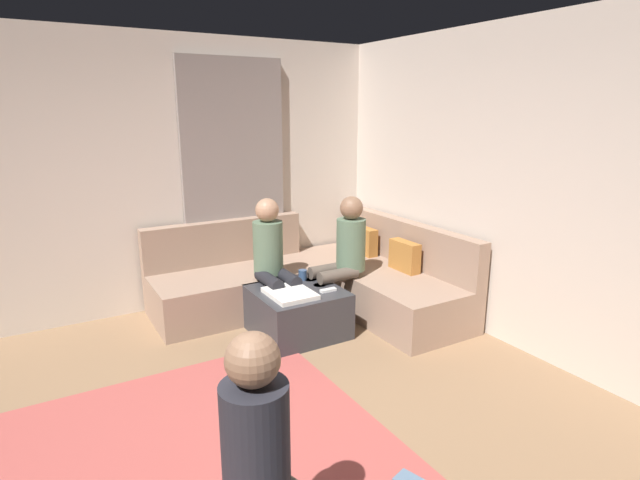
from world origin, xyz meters
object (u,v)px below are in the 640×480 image
Objects in this scene: sectional_couch at (319,281)px; person_on_couch_side at (273,258)px; person_on_couch_back at (342,253)px; game_remote at (328,290)px; person_on_armchair at (272,466)px; coffee_mug at (303,275)px; ottoman at (297,311)px.

sectional_couch is 2.12× the size of person_on_couch_side.
person_on_couch_back is 0.67m from person_on_couch_side.
game_remote is 0.12× the size of person_on_couch_back.
sectional_couch is at bearing -165.71° from person_on_couch_side.
person_on_armchair is at bearing 141.89° from person_on_couch_back.
person_on_armchair is (2.47, -1.48, 0.17)m from coffee_mug.
coffee_mug reaches higher than game_remote.
person_on_couch_back is at bearing 71.15° from coffee_mug.
person_on_couch_back is (-0.10, 0.55, 0.45)m from ottoman.
game_remote is at bearing 130.27° from person_on_couch_back.
game_remote is at bearing 122.62° from person_on_couch_side.
person_on_couch_side is at bearing -147.38° from game_remote.
coffee_mug is 2.89m from person_on_armchair.
person_on_couch_side is at bearing 71.81° from person_on_couch_back.
sectional_couch is at bearing 156.86° from game_remote.
person_on_armchair is (2.71, -1.79, 0.36)m from sectional_couch.
sectional_couch is 0.52m from person_on_couch_back.
ottoman is 0.63× the size of person_on_couch_side.
person_on_couch_back is (-0.28, 0.33, 0.23)m from game_remote.
game_remote is 0.12× the size of person_on_couch_side.
person_on_couch_back is at bearing 8.78° from sectional_couch.
person_on_couch_side is (-0.30, -0.09, 0.45)m from ottoman.
person_on_couch_back is (0.36, 0.06, 0.38)m from sectional_couch.
sectional_couch is 3.26m from person_on_armchair.
ottoman is (0.45, -0.49, -0.07)m from sectional_couch.
sectional_couch is 0.71m from person_on_couch_side.
game_remote is (0.18, 0.22, 0.22)m from ottoman.
person_on_couch_side reaches higher than coffee_mug.
person_on_couch_back reaches higher than sectional_couch.
coffee_mug is at bearing -174.29° from game_remote.
game_remote is at bearing -144.04° from person_on_armchair.
coffee_mug is 0.43m from person_on_couch_back.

